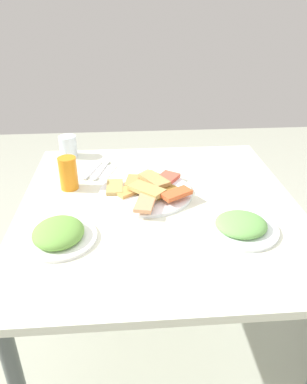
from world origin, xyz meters
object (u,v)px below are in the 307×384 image
Objects in this scene: salad_plate_greens at (59,234)px; salad_plate_rice at (241,226)px; soda_can at (68,173)px; paper_napkin at (97,171)px; pide_platter at (146,190)px; drinking_glass at (68,146)px; fork at (93,170)px; spoon at (102,170)px; dining_table at (159,225)px.

salad_plate_greens reaches higher than salad_plate_rice.
soda_can reaches higher than salad_plate_greens.
salad_plate_rice is 0.64m from soda_can.
soda_can reaches higher than paper_napkin.
paper_napkin is (-0.46, -0.46, -0.02)m from salad_plate_rice.
soda_can is at bearing -33.32° from paper_napkin.
pide_platter is 0.28m from paper_napkin.
salad_plate_greens is 1.82× the size of soda_can.
fork is at bearing 34.31° from drinking_glass.
soda_can is 0.66× the size of spoon.
salad_plate_greens is 0.47m from fork.
salad_plate_greens reaches higher than spoon.
drinking_glass reaches higher than salad_plate_rice.
pide_platter is 2.09× the size of fork.
spoon reaches higher than dining_table.
salad_plate_greens is at bearing -10.25° from paper_napkin.
fork is 0.04m from spoon.
spoon is at bearing -143.05° from dining_table.
drinking_glass is (-0.37, -0.32, 0.03)m from pide_platter.
dining_table is 8.06× the size of paper_napkin.
soda_can reaches higher than fork.
pide_platter is 0.29m from fork.
fork and spoon have the same top height.
pide_platter is at bearing 133.73° from salad_plate_greens.
spoon is at bearing 90.00° from paper_napkin.
drinking_glass is at bearing -136.54° from salad_plate_rice.
fork is (-0.28, -0.25, 0.09)m from dining_table.
dining_table is 0.38m from salad_plate_greens.
salad_plate_rice is (-0.01, 0.54, -0.00)m from salad_plate_greens.
salad_plate_rice is at bearing 59.75° from spoon.
paper_napkin is (-0.14, 0.09, -0.06)m from soda_can.
drinking_glass is (-0.31, -0.04, -0.01)m from soda_can.
fork reaches higher than dining_table.
pide_platter is 2.86× the size of soda_can.
drinking_glass is (-0.63, -0.05, 0.03)m from salad_plate_greens.
soda_can is (-0.32, -0.01, 0.04)m from salad_plate_greens.
drinking_glass is at bearing -141.69° from paper_napkin.
fork is at bearing 152.15° from soda_can.
pide_platter is at bearing -133.14° from salad_plate_rice.
salad_plate_greens is at bearing -46.27° from pide_platter.
spoon is (-0.46, -0.44, -0.01)m from salad_plate_rice.
soda_can is 0.18m from paper_napkin.
spoon is (-0.46, 0.10, -0.01)m from salad_plate_greens.
spoon is (0.00, 0.04, 0.00)m from fork.
dining_table is 0.37m from paper_napkin.
paper_napkin is at bearing -74.25° from spoon.
drinking_glass is at bearing -172.52° from soda_can.
soda_can is at bearing -113.46° from dining_table.
salad_plate_rice is at bearing 52.36° from dining_table.
dining_table is 8.38× the size of soda_can.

